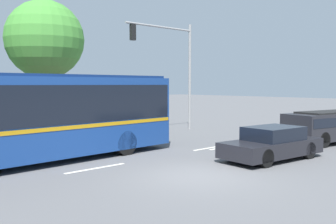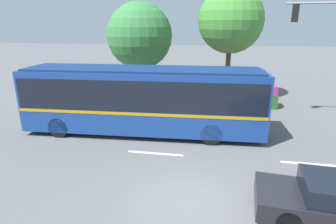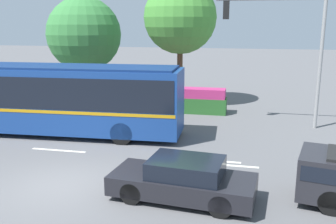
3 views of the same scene
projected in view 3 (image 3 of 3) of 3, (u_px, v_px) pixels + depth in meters
ground_plane at (61, 185)px, 12.57m from camera, size 140.00×140.00×0.00m
city_bus at (58, 96)px, 17.94m from camera, size 11.81×3.03×3.29m
sedan_foreground at (183, 180)px, 11.45m from camera, size 4.49×2.21×1.28m
traffic_light_pole at (293, 39)px, 18.64m from camera, size 5.27×0.24×6.73m
flowering_hedge at (159, 99)px, 22.96m from camera, size 8.05×1.02×1.46m
street_tree_left at (84, 34)px, 26.07m from camera, size 5.06×5.06×6.97m
street_tree_centre at (180, 18)px, 23.86m from camera, size 4.58×4.58×7.84m
lane_stripe_near at (210, 161)px, 14.76m from camera, size 2.40×0.16×0.01m
lane_stripe_mid at (226, 165)px, 14.29m from camera, size 2.40×0.16×0.01m
lane_stripe_far at (59, 150)px, 15.95m from camera, size 2.40×0.16×0.01m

